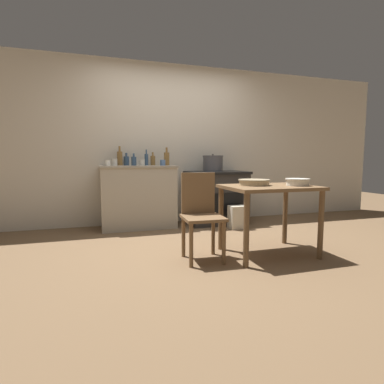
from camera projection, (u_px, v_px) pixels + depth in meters
ground_plane at (203, 247)px, 3.53m from camera, size 14.00×14.00×0.00m
wall_back at (171, 145)px, 4.90m from camera, size 8.00×0.07×2.55m
counter_cabinet at (138, 197)px, 4.52m from camera, size 1.12×0.57×0.94m
stove at (216, 197)px, 4.86m from camera, size 0.95×0.65×0.84m
work_table at (269, 197)px, 3.21m from camera, size 0.95×0.71×0.75m
chair at (201, 213)px, 3.08m from camera, size 0.42×0.42×0.89m
flour_sack at (238, 217)px, 4.48m from camera, size 0.27×0.19×0.34m
stock_pot at (213, 163)px, 4.76m from camera, size 0.33×0.33×0.28m
mixing_bowl_large at (298, 182)px, 3.20m from camera, size 0.25×0.25×0.08m
mixing_bowl_small at (254, 182)px, 3.24m from camera, size 0.34×0.34×0.06m
bottle_far_left at (134, 161)px, 4.47m from camera, size 0.08×0.08×0.18m
bottle_left at (120, 158)px, 4.51m from camera, size 0.08×0.08×0.29m
bottle_mid_left at (146, 159)px, 4.58m from camera, size 0.06×0.06×0.24m
bottle_center_left at (126, 161)px, 4.58m from camera, size 0.08×0.08×0.19m
bottle_center at (167, 158)px, 4.61m from camera, size 0.08×0.08×0.28m
bottle_center_right at (153, 160)px, 4.66m from camera, size 0.07×0.07×0.20m
cup_mid_right at (107, 163)px, 4.19m from camera, size 0.08×0.08×0.08m
cup_right at (114, 162)px, 4.32m from camera, size 0.09×0.09×0.10m
cup_far_right at (163, 163)px, 4.43m from camera, size 0.08×0.08×0.09m
cup_end_right at (142, 163)px, 4.41m from camera, size 0.08×0.08×0.09m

